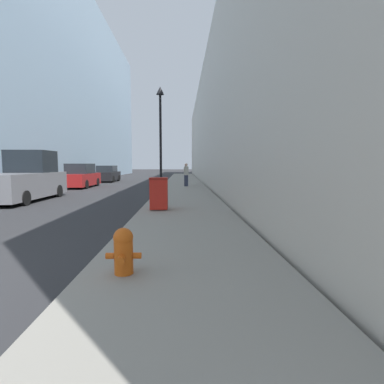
{
  "coord_description": "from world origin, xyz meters",
  "views": [
    {
      "loc": [
        5.17,
        -3.25,
        1.73
      ],
      "look_at": [
        5.85,
        18.74,
        -0.32
      ],
      "focal_mm": 28.0,
      "sensor_mm": 36.0,
      "label": 1
    }
  ],
  "objects_px": {
    "trash_bin": "(159,193)",
    "parked_sedan_far": "(107,174)",
    "fire_hydrant": "(123,250)",
    "lamppost": "(160,129)",
    "parked_sedan_near": "(81,177)",
    "pickup_truck": "(25,180)",
    "pedestrian_on_sidewalk": "(186,175)"
  },
  "relations": [
    {
      "from": "pedestrian_on_sidewalk",
      "to": "trash_bin",
      "type": "bearing_deg",
      "value": -95.5
    },
    {
      "from": "fire_hydrant",
      "to": "parked_sedan_far",
      "type": "xyz_separation_m",
      "value": [
        -6.6,
        25.54,
        0.25
      ]
    },
    {
      "from": "lamppost",
      "to": "pickup_truck",
      "type": "bearing_deg",
      "value": -173.56
    },
    {
      "from": "parked_sedan_near",
      "to": "lamppost",
      "type": "bearing_deg",
      "value": -48.34
    },
    {
      "from": "parked_sedan_near",
      "to": "parked_sedan_far",
      "type": "height_order",
      "value": "parked_sedan_near"
    },
    {
      "from": "fire_hydrant",
      "to": "lamppost",
      "type": "relative_size",
      "value": 0.13
    },
    {
      "from": "parked_sedan_near",
      "to": "pedestrian_on_sidewalk",
      "type": "bearing_deg",
      "value": -4.8
    },
    {
      "from": "pickup_truck",
      "to": "parked_sedan_far",
      "type": "xyz_separation_m",
      "value": [
        0.07,
        15.35,
        -0.24
      ]
    },
    {
      "from": "parked_sedan_near",
      "to": "pickup_truck",
      "type": "bearing_deg",
      "value": -89.63
    },
    {
      "from": "fire_hydrant",
      "to": "lamppost",
      "type": "height_order",
      "value": "lamppost"
    },
    {
      "from": "fire_hydrant",
      "to": "parked_sedan_far",
      "type": "relative_size",
      "value": 0.16
    },
    {
      "from": "trash_bin",
      "to": "pickup_truck",
      "type": "bearing_deg",
      "value": 149.28
    },
    {
      "from": "pickup_truck",
      "to": "pedestrian_on_sidewalk",
      "type": "xyz_separation_m",
      "value": [
        7.79,
        7.36,
        -0.01
      ]
    },
    {
      "from": "pickup_truck",
      "to": "parked_sedan_far",
      "type": "relative_size",
      "value": 1.31
    },
    {
      "from": "pickup_truck",
      "to": "pedestrian_on_sidewalk",
      "type": "distance_m",
      "value": 10.72
    },
    {
      "from": "lamppost",
      "to": "parked_sedan_far",
      "type": "xyz_separation_m",
      "value": [
        -6.36,
        14.62,
        -2.76
      ]
    },
    {
      "from": "parked_sedan_far",
      "to": "pickup_truck",
      "type": "bearing_deg",
      "value": -90.27
    },
    {
      "from": "trash_bin",
      "to": "parked_sedan_far",
      "type": "relative_size",
      "value": 0.27
    },
    {
      "from": "fire_hydrant",
      "to": "pedestrian_on_sidewalk",
      "type": "distance_m",
      "value": 17.59
    },
    {
      "from": "lamppost",
      "to": "parked_sedan_near",
      "type": "distance_m",
      "value": 10.12
    },
    {
      "from": "fire_hydrant",
      "to": "trash_bin",
      "type": "bearing_deg",
      "value": 89.76
    },
    {
      "from": "pickup_truck",
      "to": "parked_sedan_far",
      "type": "height_order",
      "value": "pickup_truck"
    },
    {
      "from": "pedestrian_on_sidewalk",
      "to": "pickup_truck",
      "type": "bearing_deg",
      "value": -136.63
    },
    {
      "from": "pedestrian_on_sidewalk",
      "to": "parked_sedan_near",
      "type": "bearing_deg",
      "value": 175.2
    },
    {
      "from": "trash_bin",
      "to": "pickup_truck",
      "type": "relative_size",
      "value": 0.21
    },
    {
      "from": "trash_bin",
      "to": "lamppost",
      "type": "relative_size",
      "value": 0.21
    },
    {
      "from": "pickup_truck",
      "to": "parked_sedan_near",
      "type": "distance_m",
      "value": 8.02
    },
    {
      "from": "pedestrian_on_sidewalk",
      "to": "fire_hydrant",
      "type": "bearing_deg",
      "value": -93.65
    },
    {
      "from": "fire_hydrant",
      "to": "parked_sedan_near",
      "type": "bearing_deg",
      "value": 110.27
    },
    {
      "from": "fire_hydrant",
      "to": "trash_bin",
      "type": "relative_size",
      "value": 0.6
    },
    {
      "from": "fire_hydrant",
      "to": "parked_sedan_near",
      "type": "relative_size",
      "value": 0.15
    },
    {
      "from": "parked_sedan_near",
      "to": "pedestrian_on_sidewalk",
      "type": "relative_size",
      "value": 2.76
    }
  ]
}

